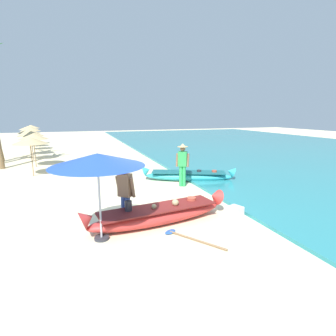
% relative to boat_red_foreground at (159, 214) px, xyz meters
% --- Properties ---
extents(ground_plane, '(80.00, 80.00, 0.00)m').
position_rel_boat_red_foreground_xyz_m(ground_plane, '(0.05, 0.98, -0.27)').
color(ground_plane, beige).
extents(sea, '(24.00, 56.00, 0.10)m').
position_rel_boat_red_foreground_xyz_m(sea, '(14.68, 8.98, -0.22)').
color(sea, teal).
rests_on(sea, ground).
extents(boat_red_foreground, '(4.32, 1.33, 0.79)m').
position_rel_boat_red_foreground_xyz_m(boat_red_foreground, '(0.00, 0.00, 0.00)').
color(boat_red_foreground, red).
rests_on(boat_red_foreground, ground).
extents(boat_cyan_midground, '(4.07, 2.26, 0.72)m').
position_rel_boat_red_foreground_xyz_m(boat_cyan_midground, '(2.74, 4.16, -0.03)').
color(boat_cyan_midground, '#33B2BC').
rests_on(boat_cyan_midground, ground).
extents(person_vendor_hatted, '(0.57, 0.47, 1.82)m').
position_rel_boat_red_foreground_xyz_m(person_vendor_hatted, '(2.12, 3.38, 0.78)').
color(person_vendor_hatted, green).
rests_on(person_vendor_hatted, ground).
extents(person_tourist_customer, '(0.54, 0.53, 1.66)m').
position_rel_boat_red_foreground_xyz_m(person_tourist_customer, '(-0.86, 0.31, 0.66)').
color(person_tourist_customer, '#3D5BA8').
rests_on(person_tourist_customer, ground).
extents(patio_umbrella_large, '(2.21, 2.21, 2.14)m').
position_rel_boat_red_foreground_xyz_m(patio_umbrella_large, '(-1.61, -0.44, 1.70)').
color(patio_umbrella_large, '#B7B7BC').
rests_on(patio_umbrella_large, ground).
extents(parasol_row_0, '(1.60, 1.60, 1.91)m').
position_rel_boat_red_foreground_xyz_m(parasol_row_0, '(-4.08, 7.55, 1.47)').
color(parasol_row_0, '#8E6B47').
rests_on(parasol_row_0, ground).
extents(parasol_row_1, '(1.60, 1.60, 1.91)m').
position_rel_boat_red_foreground_xyz_m(parasol_row_1, '(-4.25, 10.11, 1.47)').
color(parasol_row_1, '#8E6B47').
rests_on(parasol_row_1, ground).
extents(parasol_row_2, '(1.60, 1.60, 1.91)m').
position_rel_boat_red_foreground_xyz_m(parasol_row_2, '(-4.69, 12.56, 1.47)').
color(parasol_row_2, '#8E6B47').
rests_on(parasol_row_2, ground).
extents(parasol_row_3, '(1.60, 1.60, 1.91)m').
position_rel_boat_red_foreground_xyz_m(parasol_row_3, '(-5.14, 14.98, 1.47)').
color(parasol_row_3, '#8E6B47').
rests_on(parasol_row_3, ground).
extents(parasol_row_4, '(1.60, 1.60, 1.91)m').
position_rel_boat_red_foreground_xyz_m(parasol_row_4, '(-5.40, 17.88, 1.47)').
color(parasol_row_4, '#8E6B47').
rests_on(parasol_row_4, ground).
extents(parasol_row_5, '(1.60, 1.60, 1.91)m').
position_rel_boat_red_foreground_xyz_m(parasol_row_5, '(-5.85, 20.24, 1.47)').
color(parasol_row_5, '#8E6B47').
rests_on(parasol_row_5, ground).
extents(parasol_row_6, '(1.60, 1.60, 1.91)m').
position_rel_boat_red_foreground_xyz_m(parasol_row_6, '(-5.96, 22.54, 1.47)').
color(parasol_row_6, '#8E6B47').
rests_on(parasol_row_6, ground).
extents(cooler_box, '(0.56, 0.51, 0.35)m').
position_rel_boat_red_foreground_xyz_m(cooler_box, '(2.20, -0.39, -0.10)').
color(cooler_box, silver).
rests_on(cooler_box, ground).
extents(paddle, '(1.11, 1.52, 0.05)m').
position_rel_boat_red_foreground_xyz_m(paddle, '(0.39, -1.09, -0.24)').
color(paddle, '#8E6B47').
rests_on(paddle, ground).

